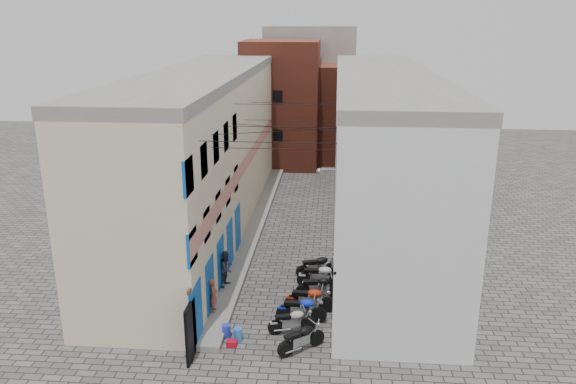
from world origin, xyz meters
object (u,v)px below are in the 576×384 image
(motorcycle_a, at_px, (301,337))
(motorcycle_g, at_px, (317,265))
(water_jug_near, at_px, (238,335))
(water_jug_far, at_px, (226,331))
(motorcycle_f, at_px, (320,275))
(person_b, at_px, (226,268))
(motorcycle_c, at_px, (301,308))
(red_crate, at_px, (232,343))
(motorcycle_e, at_px, (319,286))
(motorcycle_b, at_px, (292,320))
(motorcycle_d, at_px, (309,298))
(person_a, at_px, (214,295))

(motorcycle_a, height_order, motorcycle_g, motorcycle_g)
(motorcycle_g, xyz_separation_m, water_jug_near, (-2.80, -5.76, -0.34))
(water_jug_far, bearing_deg, motorcycle_f, 52.63)
(motorcycle_g, xyz_separation_m, person_b, (-4.00, -1.71, 0.47))
(water_jug_near, bearing_deg, motorcycle_g, 64.08)
(motorcycle_c, relative_size, water_jug_near, 3.92)
(motorcycle_c, distance_m, water_jug_near, 2.86)
(water_jug_near, distance_m, red_crate, 0.46)
(motorcycle_e, bearing_deg, motorcycle_b, -23.67)
(motorcycle_c, height_order, water_jug_near, motorcycle_c)
(person_b, bearing_deg, red_crate, -146.07)
(motorcycle_d, distance_m, person_b, 4.11)
(motorcycle_b, xyz_separation_m, motorcycle_f, (0.97, 3.98, 0.06))
(motorcycle_a, xyz_separation_m, motorcycle_f, (0.52, 5.22, 0.03))
(person_b, bearing_deg, motorcycle_b, -114.99)
(motorcycle_a, height_order, motorcycle_c, motorcycle_c)
(motorcycle_b, xyz_separation_m, person_b, (-3.19, 3.29, 0.52))
(motorcycle_e, xyz_separation_m, water_jug_far, (-3.45, -3.43, -0.33))
(motorcycle_a, bearing_deg, person_a, -157.99)
(motorcycle_d, relative_size, motorcycle_f, 0.99)
(motorcycle_a, height_order, water_jug_far, motorcycle_a)
(motorcycle_a, bearing_deg, red_crate, -129.27)
(motorcycle_c, bearing_deg, motorcycle_a, 5.59)
(person_a, bearing_deg, motorcycle_e, -73.60)
(motorcycle_g, bearing_deg, water_jug_near, -44.55)
(motorcycle_b, bearing_deg, motorcycle_g, 154.73)
(motorcycle_a, bearing_deg, water_jug_near, -138.61)
(motorcycle_e, xyz_separation_m, water_jug_near, (-2.95, -3.65, -0.33))
(water_jug_far, bearing_deg, red_crate, -62.49)
(motorcycle_d, bearing_deg, motorcycle_a, 0.96)
(motorcycle_a, distance_m, water_jug_far, 3.03)
(motorcycle_c, height_order, motorcycle_e, motorcycle_c)
(person_a, relative_size, red_crate, 3.81)
(motorcycle_f, xyz_separation_m, water_jug_near, (-2.95, -4.74, -0.35))
(person_a, xyz_separation_m, water_jug_far, (0.80, -1.51, -0.71))
(motorcycle_f, relative_size, person_a, 1.47)
(motorcycle_c, bearing_deg, person_b, -122.21)
(motorcycle_g, bearing_deg, water_jug_far, -49.36)
(motorcycle_a, relative_size, motorcycle_d, 0.96)
(motorcycle_e, distance_m, water_jug_far, 4.88)
(motorcycle_b, relative_size, water_jug_near, 3.63)
(motorcycle_c, relative_size, water_jug_far, 3.95)
(motorcycle_b, bearing_deg, motorcycle_f, 150.27)
(water_jug_far, bearing_deg, motorcycle_c, 27.16)
(person_a, relative_size, water_jug_near, 2.74)
(motorcycle_e, bearing_deg, red_crate, -42.90)
(water_jug_near, bearing_deg, person_b, 106.54)
(motorcycle_b, height_order, motorcycle_f, motorcycle_f)
(person_b, relative_size, red_crate, 4.35)
(water_jug_near, bearing_deg, motorcycle_b, 20.81)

